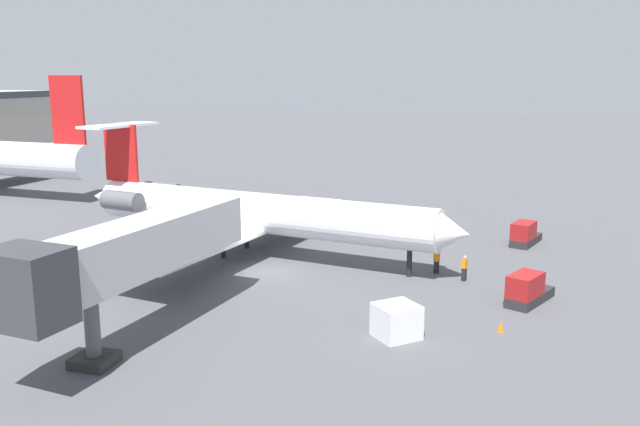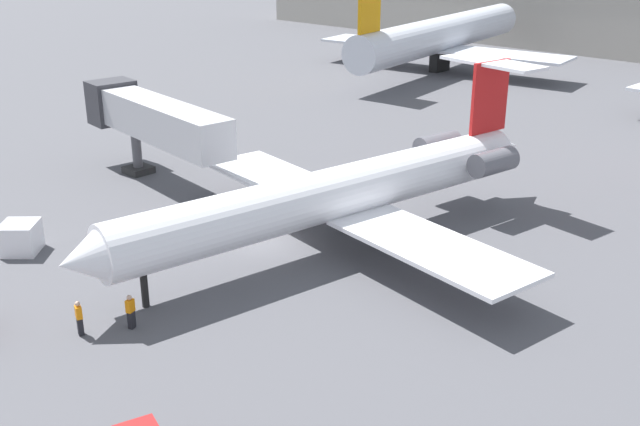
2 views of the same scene
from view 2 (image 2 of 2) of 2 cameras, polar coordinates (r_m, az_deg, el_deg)
name	(u,v)px [view 2 (image 2 of 2)]	position (r m, az deg, el deg)	size (l,w,h in m)	color
ground_plane	(267,242)	(44.36, -4.03, -2.17)	(400.00, 400.00, 0.10)	#4C4C51
regional_jet	(345,190)	(42.64, 1.89, 1.73)	(25.45, 31.40, 9.32)	white
jet_bridge	(149,117)	(54.43, -12.81, 7.05)	(16.13, 4.90, 6.36)	#ADADB2
ground_crew_marshaller	(79,318)	(35.93, -17.72, -7.55)	(0.46, 0.38, 1.69)	black
ground_crew_loader	(131,311)	(35.85, -14.11, -7.22)	(0.38, 0.46, 1.69)	black
cargo_container_uld	(20,238)	(45.69, -21.68, -1.74)	(2.80, 2.80, 1.74)	silver
parked_airliner_west_end	(440,35)	(95.46, 9.08, 13.11)	(32.23, 37.98, 13.57)	silver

